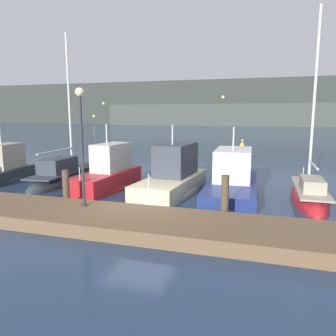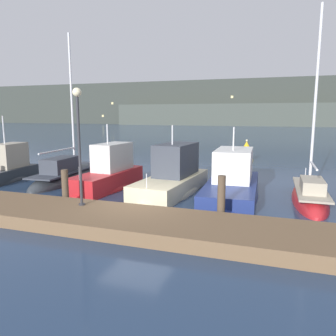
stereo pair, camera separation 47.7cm
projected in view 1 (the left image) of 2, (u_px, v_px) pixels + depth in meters
ground_plane at (140, 213)px, 12.77m from camera, size 400.00×400.00×0.00m
dock at (121, 221)px, 11.17m from camera, size 26.18×2.80×0.45m
mooring_pile_1 at (66, 188)px, 13.59m from camera, size 0.28×0.28×1.54m
mooring_pile_2 at (225, 199)px, 11.67m from camera, size 0.28×0.28×1.69m
motorboat_berth_1 at (3, 175)px, 18.69m from camera, size 2.10×4.72×4.35m
sailboat_berth_2 at (67, 178)px, 18.96m from camera, size 2.37×7.41×9.12m
motorboat_berth_3 at (108, 180)px, 16.92m from camera, size 2.07×5.51×3.82m
motorboat_berth_4 at (172, 184)px, 16.14m from camera, size 2.65×6.45×3.96m
motorboat_berth_5 at (232, 186)px, 15.76m from camera, size 2.79×7.25×3.77m
sailboat_berth_6 at (309, 198)px, 14.71m from camera, size 1.54×5.86×9.15m
channel_buoy at (242, 153)px, 26.77m from camera, size 1.13×1.13×1.79m
dock_lamppost at (81, 129)px, 11.73m from camera, size 0.32×0.32×4.30m
hillside_backdrop at (267, 104)px, 112.07m from camera, size 240.00×23.00×15.32m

